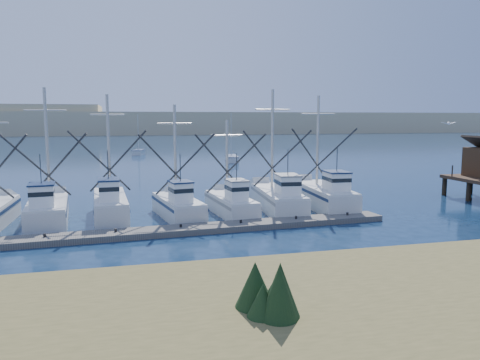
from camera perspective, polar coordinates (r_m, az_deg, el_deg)
ground at (r=26.12m, az=11.16°, el=-8.68°), size 500.00×500.00×0.00m
shore_bank at (r=14.45m, az=-1.28°, el=-18.89°), size 40.00×10.00×1.60m
floating_dock at (r=30.03m, az=-7.23°, el=-6.08°), size 28.59×3.79×0.38m
dune_ridge at (r=232.88m, az=-11.61°, el=6.83°), size 360.00×60.00×10.00m
trawler_fleet at (r=34.82m, az=-7.46°, el=-2.89°), size 27.69×8.95×9.52m
sailboat_near at (r=78.67m, az=-1.03°, el=2.62°), size 2.79×6.88×8.10m
sailboat_far at (r=95.79m, az=-12.24°, el=3.34°), size 2.87×5.00×8.10m
flying_gull at (r=39.56m, az=24.09°, el=6.33°), size 1.24×0.23×0.23m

